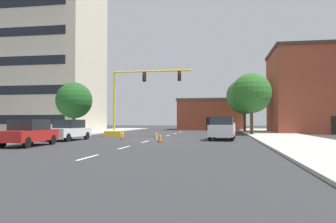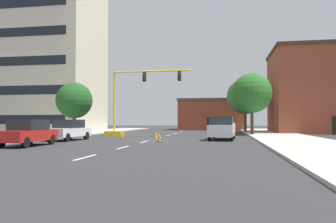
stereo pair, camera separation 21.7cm
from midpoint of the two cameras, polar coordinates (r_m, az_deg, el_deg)
name	(u,v)px [view 2 (the right image)]	position (r m, az deg, el deg)	size (l,w,h in m)	color
ground_plane	(153,140)	(28.69, -2.46, -4.90)	(160.00, 160.00, 0.00)	#2D2D30
sidewalk_left	(70,134)	(40.20, -16.57, -3.78)	(6.00, 56.00, 0.14)	#B2ADA3
sidewalk_right	(278,136)	(36.46, 18.79, -4.00)	(6.00, 56.00, 0.14)	#B2ADA3
lane_stripe_seg_0	(85,157)	(15.35, -13.77, -7.75)	(0.16, 2.40, 0.01)	silver
lane_stripe_seg_1	(123,147)	(20.48, -7.56, -6.21)	(0.16, 2.40, 0.01)	silver
lane_stripe_seg_2	(144,142)	(25.77, -3.89, -5.27)	(0.16, 2.40, 0.01)	silver
lane_stripe_seg_3	(158,138)	(31.13, -1.48, -4.63)	(0.16, 2.40, 0.01)	silver
lane_stripe_seg_4	(168,135)	(36.54, 0.21, -4.18)	(0.16, 2.40, 0.01)	silver
lane_stripe_seg_5	(176,133)	(41.96, 1.47, -3.84)	(0.16, 2.40, 0.01)	silver
lane_stripe_seg_6	(181,132)	(47.41, 2.44, -3.58)	(0.16, 2.40, 0.01)	silver
building_tall_left	(46,54)	(48.96, -20.33, 9.38)	(14.36, 11.24, 21.74)	beige
building_brick_center	(211,115)	(60.41, 7.67, -0.53)	(11.44, 9.93, 5.48)	brown
building_row_right	(323,91)	(48.12, 25.47, 3.25)	(13.26, 10.99, 11.14)	brown
traffic_signal_gantry	(125,115)	(34.45, -7.36, -0.60)	(9.03, 1.20, 6.83)	yellow
tree_right_mid	(252,93)	(38.82, 14.53, 3.10)	(4.58, 4.58, 7.10)	#4C3823
tree_right_far	(245,96)	(46.97, 13.40, 2.61)	(5.03, 5.03, 7.58)	#4C3823
tree_left_near	(74,101)	(36.11, -15.81, 1.84)	(3.82, 3.82, 5.70)	brown
pickup_truck_white	(222,128)	(28.74, 9.62, -2.93)	(2.37, 5.53, 1.99)	white
sedan_red_near_left	(28,132)	(23.25, -22.91, -3.37)	(1.92, 4.52, 1.74)	#B21E19
sedan_white_mid_left	(69,130)	(28.58, -16.71, -3.07)	(2.22, 4.64, 1.74)	white
traffic_cone_roadside_a	(159,137)	(25.32, -1.31, -4.52)	(0.36, 0.36, 0.74)	black
traffic_cone_roadside_b	(122,135)	(29.94, -7.79, -4.04)	(0.36, 0.36, 0.76)	black
traffic_cone_roadside_c	(156,135)	(30.74, -1.86, -4.12)	(0.36, 0.36, 0.61)	black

